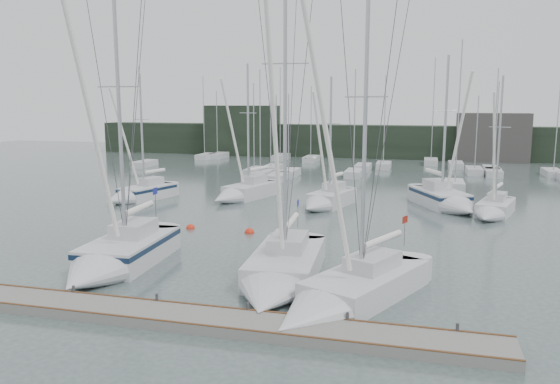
{
  "coord_description": "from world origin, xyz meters",
  "views": [
    {
      "loc": [
        8.55,
        -23.77,
        8.63
      ],
      "look_at": [
        0.94,
        5.0,
        3.69
      ],
      "focal_mm": 35.0,
      "sensor_mm": 36.0,
      "label": 1
    }
  ],
  "objects_px": {
    "sailboat_near_right": "(341,297)",
    "sailboat_mid_c": "(325,201)",
    "buoy_c": "(191,228)",
    "sailboat_mid_d": "(448,201)",
    "sailboat_mid_a": "(137,194)",
    "sailboat_mid_e": "(492,211)",
    "buoy_a": "(249,233)",
    "sailboat_mid_b": "(241,193)",
    "sailboat_near_left": "(114,259)",
    "sailboat_near_center": "(278,277)"
  },
  "relations": [
    {
      "from": "sailboat_near_right",
      "to": "sailboat_mid_c",
      "type": "distance_m",
      "value": 22.09
    },
    {
      "from": "buoy_c",
      "to": "sailboat_mid_d",
      "type": "bearing_deg",
      "value": 33.82
    },
    {
      "from": "sailboat_mid_d",
      "to": "buoy_c",
      "type": "relative_size",
      "value": 21.71
    },
    {
      "from": "sailboat_mid_a",
      "to": "sailboat_mid_d",
      "type": "relative_size",
      "value": 0.89
    },
    {
      "from": "sailboat_mid_e",
      "to": "buoy_a",
      "type": "bearing_deg",
      "value": -133.47
    },
    {
      "from": "sailboat_mid_b",
      "to": "sailboat_mid_c",
      "type": "bearing_deg",
      "value": 3.6
    },
    {
      "from": "sailboat_mid_b",
      "to": "buoy_c",
      "type": "relative_size",
      "value": 20.87
    },
    {
      "from": "sailboat_mid_c",
      "to": "sailboat_mid_e",
      "type": "relative_size",
      "value": 1.01
    },
    {
      "from": "sailboat_near_left",
      "to": "sailboat_mid_b",
      "type": "relative_size",
      "value": 1.25
    },
    {
      "from": "sailboat_near_center",
      "to": "buoy_c",
      "type": "height_order",
      "value": "sailboat_near_center"
    },
    {
      "from": "sailboat_near_left",
      "to": "buoy_c",
      "type": "bearing_deg",
      "value": 87.76
    },
    {
      "from": "sailboat_mid_c",
      "to": "sailboat_mid_e",
      "type": "bearing_deg",
      "value": 13.32
    },
    {
      "from": "sailboat_near_right",
      "to": "sailboat_mid_b",
      "type": "relative_size",
      "value": 1.18
    },
    {
      "from": "sailboat_mid_a",
      "to": "sailboat_mid_e",
      "type": "bearing_deg",
      "value": 17.05
    },
    {
      "from": "sailboat_near_left",
      "to": "sailboat_mid_b",
      "type": "xyz_separation_m",
      "value": [
        -0.4,
        21.39,
        -0.08
      ]
    },
    {
      "from": "sailboat_mid_e",
      "to": "buoy_c",
      "type": "height_order",
      "value": "sailboat_mid_e"
    },
    {
      "from": "sailboat_mid_b",
      "to": "sailboat_near_right",
      "type": "bearing_deg",
      "value": -44.61
    },
    {
      "from": "sailboat_mid_a",
      "to": "buoy_a",
      "type": "relative_size",
      "value": 18.05
    },
    {
      "from": "sailboat_near_center",
      "to": "sailboat_mid_d",
      "type": "height_order",
      "value": "sailboat_near_center"
    },
    {
      "from": "sailboat_mid_a",
      "to": "buoy_c",
      "type": "xyz_separation_m",
      "value": [
        8.91,
        -8.6,
        -0.6
      ]
    },
    {
      "from": "sailboat_mid_e",
      "to": "buoy_c",
      "type": "bearing_deg",
      "value": -139.39
    },
    {
      "from": "sailboat_near_center",
      "to": "sailboat_mid_b",
      "type": "xyz_separation_m",
      "value": [
        -9.24,
        21.73,
        0.02
      ]
    },
    {
      "from": "sailboat_mid_c",
      "to": "sailboat_mid_d",
      "type": "distance_m",
      "value": 9.95
    },
    {
      "from": "sailboat_near_right",
      "to": "sailboat_mid_c",
      "type": "height_order",
      "value": "sailboat_near_right"
    },
    {
      "from": "sailboat_mid_c",
      "to": "sailboat_mid_d",
      "type": "height_order",
      "value": "sailboat_mid_d"
    },
    {
      "from": "sailboat_mid_a",
      "to": "sailboat_mid_c",
      "type": "height_order",
      "value": "sailboat_mid_a"
    },
    {
      "from": "sailboat_near_center",
      "to": "buoy_c",
      "type": "bearing_deg",
      "value": 127.26
    },
    {
      "from": "sailboat_mid_a",
      "to": "buoy_a",
      "type": "height_order",
      "value": "sailboat_mid_a"
    },
    {
      "from": "sailboat_near_right",
      "to": "sailboat_mid_a",
      "type": "height_order",
      "value": "sailboat_near_right"
    },
    {
      "from": "sailboat_near_left",
      "to": "sailboat_mid_a",
      "type": "height_order",
      "value": "sailboat_near_left"
    },
    {
      "from": "sailboat_mid_b",
      "to": "buoy_a",
      "type": "bearing_deg",
      "value": -51.23
    },
    {
      "from": "buoy_c",
      "to": "sailboat_mid_e",
      "type": "bearing_deg",
      "value": 24.08
    },
    {
      "from": "sailboat_near_center",
      "to": "sailboat_mid_b",
      "type": "height_order",
      "value": "sailboat_near_center"
    },
    {
      "from": "buoy_a",
      "to": "buoy_c",
      "type": "bearing_deg",
      "value": 177.6
    },
    {
      "from": "sailboat_mid_b",
      "to": "sailboat_mid_c",
      "type": "distance_m",
      "value": 8.11
    },
    {
      "from": "sailboat_near_right",
      "to": "sailboat_near_left",
      "type": "bearing_deg",
      "value": -165.47
    },
    {
      "from": "sailboat_mid_d",
      "to": "sailboat_mid_b",
      "type": "bearing_deg",
      "value": 155.6
    },
    {
      "from": "sailboat_mid_a",
      "to": "sailboat_mid_b",
      "type": "distance_m",
      "value": 9.15
    },
    {
      "from": "sailboat_near_center",
      "to": "buoy_a",
      "type": "bearing_deg",
      "value": 110.91
    },
    {
      "from": "sailboat_near_left",
      "to": "sailboat_near_right",
      "type": "distance_m",
      "value": 12.27
    },
    {
      "from": "sailboat_mid_a",
      "to": "sailboat_near_center",
      "type": "bearing_deg",
      "value": -30.46
    },
    {
      "from": "sailboat_mid_a",
      "to": "buoy_c",
      "type": "distance_m",
      "value": 12.4
    },
    {
      "from": "sailboat_near_center",
      "to": "sailboat_near_right",
      "type": "relative_size",
      "value": 1.18
    },
    {
      "from": "sailboat_near_left",
      "to": "sailboat_mid_e",
      "type": "bearing_deg",
      "value": 39.92
    },
    {
      "from": "sailboat_mid_d",
      "to": "sailboat_mid_e",
      "type": "height_order",
      "value": "sailboat_mid_d"
    },
    {
      "from": "sailboat_mid_d",
      "to": "buoy_c",
      "type": "height_order",
      "value": "sailboat_mid_d"
    },
    {
      "from": "sailboat_near_center",
      "to": "sailboat_mid_b",
      "type": "distance_m",
      "value": 23.61
    },
    {
      "from": "sailboat_near_center",
      "to": "sailboat_near_left",
      "type": "bearing_deg",
      "value": 173.71
    },
    {
      "from": "sailboat_near_center",
      "to": "sailboat_mid_b",
      "type": "relative_size",
      "value": 1.39
    },
    {
      "from": "sailboat_near_left",
      "to": "buoy_c",
      "type": "relative_size",
      "value": 26.02
    }
  ]
}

